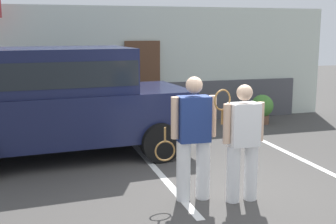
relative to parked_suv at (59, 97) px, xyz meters
name	(u,v)px	position (x,y,z in m)	size (l,w,h in m)	color
ground_plane	(221,196)	(2.09, -2.74, -1.15)	(40.00, 40.00, 0.00)	#423F3D
parking_stripe_1	(155,169)	(1.51, -1.24, -1.14)	(0.12, 4.40, 0.01)	silver
parking_stripe_2	(295,156)	(4.27, -1.24, -1.14)	(0.12, 4.40, 0.01)	silver
house_frontage	(136,69)	(2.09, 2.76, 0.24)	(10.65, 0.40, 2.95)	silver
parked_suv	(59,97)	(0.00, 0.00, 0.00)	(4.72, 2.42, 2.05)	#141938
tennis_player_man	(193,137)	(1.66, -2.72, -0.24)	(0.90, 0.29, 1.75)	white
tennis_player_woman	(243,141)	(2.30, -2.97, -0.28)	(0.75, 0.26, 1.65)	white
potted_plant_by_porch	(262,108)	(5.12, 1.64, -0.73)	(0.57, 0.57, 0.75)	brown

